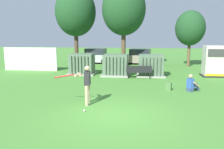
# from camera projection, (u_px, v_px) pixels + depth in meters

# --- Properties ---
(ground_plane) EXTENTS (96.00, 96.00, 0.00)m
(ground_plane) POSITION_uv_depth(u_px,v_px,m) (114.00, 115.00, 8.88)
(ground_plane) COLOR #478433
(fence_panel) EXTENTS (4.80, 0.12, 2.00)m
(fence_panel) POSITION_uv_depth(u_px,v_px,m) (30.00, 59.00, 20.11)
(fence_panel) COLOR white
(fence_panel) RESTS_ON ground
(transformer_west) EXTENTS (2.10, 1.70, 1.62)m
(transformer_west) POSITION_uv_depth(u_px,v_px,m) (82.00, 64.00, 18.14)
(transformer_west) COLOR #9E9B93
(transformer_west) RESTS_ON ground
(transformer_mid_west) EXTENTS (2.10, 1.70, 1.62)m
(transformer_mid_west) POSITION_uv_depth(u_px,v_px,m) (116.00, 65.00, 17.50)
(transformer_mid_west) COLOR #9E9B93
(transformer_mid_west) RESTS_ON ground
(transformer_mid_east) EXTENTS (2.10, 1.70, 1.62)m
(transformer_mid_east) POSITION_uv_depth(u_px,v_px,m) (151.00, 66.00, 17.28)
(transformer_mid_east) COLOR #9E9B93
(transformer_mid_east) RESTS_ON ground
(generator_enclosure) EXTENTS (1.60, 1.40, 2.30)m
(generator_enclosure) POSITION_uv_depth(u_px,v_px,m) (213.00, 61.00, 17.14)
(generator_enclosure) COLOR #262626
(generator_enclosure) RESTS_ON ground
(park_bench) EXTENTS (1.81, 0.47, 0.92)m
(park_bench) POSITION_uv_depth(u_px,v_px,m) (139.00, 71.00, 16.43)
(park_bench) COLOR black
(park_bench) RESTS_ON ground
(batter) EXTENTS (1.61, 0.72, 1.74)m
(batter) POSITION_uv_depth(u_px,v_px,m) (86.00, 83.00, 10.20)
(batter) COLOR tan
(batter) RESTS_ON ground
(sports_ball) EXTENTS (0.09, 0.09, 0.09)m
(sports_ball) POSITION_uv_depth(u_px,v_px,m) (84.00, 111.00, 9.32)
(sports_ball) COLOR white
(sports_ball) RESTS_ON ground
(seated_spectator) EXTENTS (0.78, 0.68, 0.96)m
(seated_spectator) POSITION_uv_depth(u_px,v_px,m) (192.00, 85.00, 12.66)
(seated_spectator) COLOR #384C75
(seated_spectator) RESTS_ON ground
(backpack) EXTENTS (0.37, 0.35, 0.44)m
(backpack) POSITION_uv_depth(u_px,v_px,m) (168.00, 87.00, 12.91)
(backpack) COLOR #4C723F
(backpack) RESTS_ON ground
(tree_left) EXTENTS (4.05, 4.05, 7.74)m
(tree_left) POSITION_uv_depth(u_px,v_px,m) (76.00, 12.00, 22.98)
(tree_left) COLOR #4C3828
(tree_left) RESTS_ON ground
(tree_center_left) EXTENTS (4.17, 4.17, 7.96)m
(tree_center_left) POSITION_uv_depth(u_px,v_px,m) (124.00, 10.00, 21.91)
(tree_center_left) COLOR brown
(tree_center_left) RESTS_ON ground
(tree_center_right) EXTENTS (2.83, 2.83, 5.41)m
(tree_center_right) POSITION_uv_depth(u_px,v_px,m) (190.00, 28.00, 22.21)
(tree_center_right) COLOR brown
(tree_center_right) RESTS_ON ground
(parked_car_leftmost) EXTENTS (4.31, 2.14, 1.62)m
(parked_car_leftmost) POSITION_uv_depth(u_px,v_px,m) (95.00, 56.00, 25.29)
(parked_car_leftmost) COLOR #B2B2B7
(parked_car_leftmost) RESTS_ON ground
(parked_car_left_of_center) EXTENTS (4.40, 2.37, 1.62)m
(parked_car_left_of_center) POSITION_uv_depth(u_px,v_px,m) (139.00, 57.00, 24.59)
(parked_car_left_of_center) COLOR gray
(parked_car_left_of_center) RESTS_ON ground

